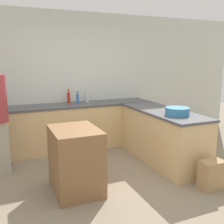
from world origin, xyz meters
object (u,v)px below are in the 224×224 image
object	(u,v)px
vinegar_bottle_clear	(87,97)
hot_sauce_bottle	(69,98)
water_bottle_blue	(78,99)
mixing_bowl	(177,111)
island_table	(76,160)
paper_bag	(212,175)

from	to	relation	value
vinegar_bottle_clear	hot_sauce_bottle	xyz separation A→B (m)	(-0.38, 0.01, 0.00)
hot_sauce_bottle	water_bottle_blue	bearing A→B (deg)	-40.42
mixing_bowl	hot_sauce_bottle	distance (m)	2.22
mixing_bowl	vinegar_bottle_clear	world-z (taller)	vinegar_bottle_clear
water_bottle_blue	island_table	bearing A→B (deg)	-107.07
island_table	hot_sauce_bottle	xyz separation A→B (m)	(0.38, 1.85, 0.58)
vinegar_bottle_clear	mixing_bowl	bearing A→B (deg)	-63.51
mixing_bowl	vinegar_bottle_clear	bearing A→B (deg)	116.49
island_table	water_bottle_blue	size ratio (longest dim) A/B	3.49
water_bottle_blue	paper_bag	bearing A→B (deg)	-63.60
paper_bag	mixing_bowl	bearing A→B (deg)	95.23
water_bottle_blue	hot_sauce_bottle	distance (m)	0.20
island_table	water_bottle_blue	world-z (taller)	water_bottle_blue
island_table	hot_sauce_bottle	bearing A→B (deg)	78.35
hot_sauce_bottle	mixing_bowl	bearing A→B (deg)	-54.62
mixing_bowl	paper_bag	world-z (taller)	mixing_bowl
hot_sauce_bottle	paper_bag	size ratio (longest dim) A/B	0.71
hot_sauce_bottle	paper_bag	world-z (taller)	hot_sauce_bottle
mixing_bowl	vinegar_bottle_clear	distance (m)	2.01
water_bottle_blue	paper_bag	world-z (taller)	water_bottle_blue
island_table	mixing_bowl	world-z (taller)	mixing_bowl
water_bottle_blue	vinegar_bottle_clear	distance (m)	0.27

